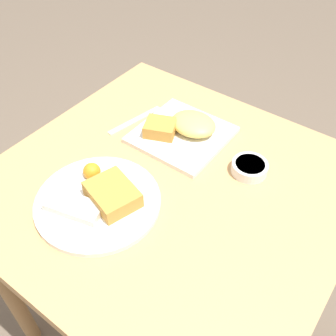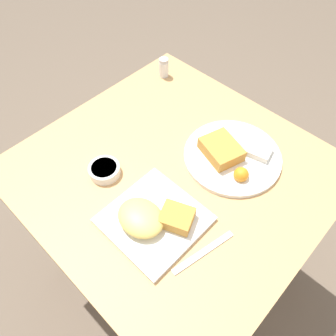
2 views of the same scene
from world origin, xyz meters
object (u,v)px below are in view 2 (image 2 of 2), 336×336
(plate_oval_far, at_px, (231,155))
(butter_knife, at_px, (203,252))
(sauce_ramekin, at_px, (104,170))
(salt_shaker, at_px, (164,69))
(plate_square_near, at_px, (152,219))

(plate_oval_far, distance_m, butter_knife, 0.32)
(plate_oval_far, xyz_separation_m, butter_knife, (0.14, -0.29, -0.01))
(sauce_ramekin, xyz_separation_m, butter_knife, (0.37, 0.01, -0.01))
(salt_shaker, bearing_deg, butter_knife, -37.85)
(butter_knife, bearing_deg, salt_shaker, 64.07)
(plate_square_near, distance_m, butter_knife, 0.16)
(plate_square_near, relative_size, butter_knife, 1.28)
(plate_square_near, relative_size, plate_oval_far, 0.80)
(plate_square_near, bearing_deg, salt_shaker, 131.44)
(sauce_ramekin, distance_m, butter_knife, 0.37)
(plate_oval_far, bearing_deg, salt_shaker, 161.11)
(plate_oval_far, distance_m, sauce_ramekin, 0.39)
(plate_oval_far, bearing_deg, sauce_ramekin, -127.51)
(sauce_ramekin, height_order, butter_knife, sauce_ramekin)
(plate_oval_far, xyz_separation_m, salt_shaker, (-0.43, 0.15, 0.02))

